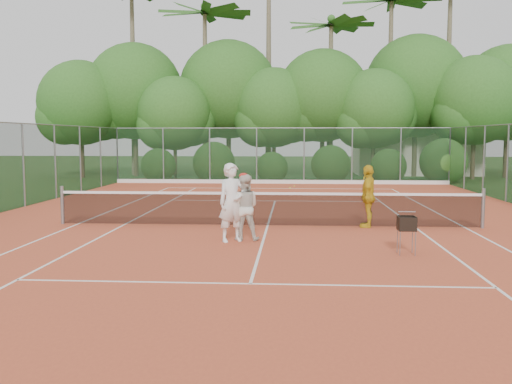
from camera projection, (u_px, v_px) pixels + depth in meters
The scene contains 14 objects.
ground at pixel (268, 227), 16.10m from camera, with size 120.00×120.00×0.00m, color #224017.
clay_court at pixel (268, 226), 16.10m from camera, with size 18.00×36.00×0.02m, color #BE4D2B.
club_building at pixel (414, 152), 39.20m from camera, with size 8.00×5.00×3.00m, color beige.
tennis_net at pixel (268, 208), 16.05m from camera, with size 11.97×0.10×1.10m.
player_white at pixel (232, 203), 13.61m from camera, with size 0.69×0.45×1.89m, color white.
player_center_grp at pixel (244, 207), 13.81m from camera, with size 0.81×0.64×1.64m.
player_yellow at pixel (368, 196), 15.82m from camera, with size 1.02×0.42×1.74m, color gold.
ball_hopper at pixel (407, 224), 12.15m from camera, with size 0.36×0.36×0.82m.
stray_ball_a at pixel (243, 194), 25.06m from camera, with size 0.07×0.07×0.07m, color #C1D732.
stray_ball_b at pixel (294, 186), 28.94m from camera, with size 0.07×0.07×0.07m, color gold.
stray_ball_c at pixel (290, 188), 27.89m from camera, with size 0.07×0.07×0.07m, color #BEE134.
court_markings at pixel (268, 226), 16.10m from camera, with size 11.03×23.83×0.01m.
fence_back at pixel (280, 156), 30.85m from camera, with size 18.07×0.07×3.00m.
tropical_treeline at pixel (305, 96), 35.60m from camera, with size 32.10×8.49×15.03m.
Camera 1 is at (0.73, -15.92, 2.52)m, focal length 40.00 mm.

